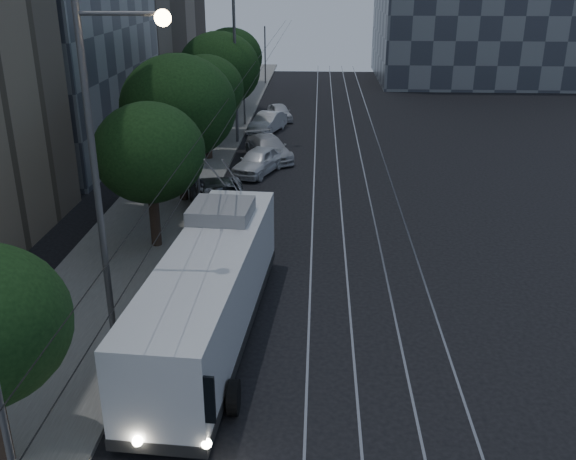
% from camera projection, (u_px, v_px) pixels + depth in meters
% --- Properties ---
extents(ground, '(120.00, 120.00, 0.00)m').
position_uv_depth(ground, '(301.00, 320.00, 22.28)').
color(ground, black).
rests_on(ground, ground).
extents(sidewalk, '(5.00, 90.00, 0.15)m').
position_uv_depth(sidewalk, '(194.00, 159.00, 41.12)').
color(sidewalk, slate).
rests_on(sidewalk, ground).
extents(tram_rails, '(4.52, 90.00, 0.02)m').
position_uv_depth(tram_rails, '(350.00, 162.00, 40.69)').
color(tram_rails, gray).
rests_on(tram_rails, ground).
extents(overhead_wires, '(2.23, 90.00, 6.00)m').
position_uv_depth(overhead_wires, '(231.00, 107.00, 39.73)').
color(overhead_wires, black).
rests_on(overhead_wires, ground).
extents(trolleybus, '(3.37, 12.29, 5.63)m').
position_uv_depth(trolleybus, '(211.00, 290.00, 20.70)').
color(trolleybus, silver).
rests_on(trolleybus, ground).
extents(pickup_silver, '(4.13, 6.43, 1.65)m').
position_uv_depth(pickup_silver, '(220.00, 200.00, 31.50)').
color(pickup_silver, '#919498').
rests_on(pickup_silver, ground).
extents(car_white_a, '(3.25, 4.85, 1.53)m').
position_uv_depth(car_white_a, '(258.00, 161.00, 38.21)').
color(car_white_a, silver).
rests_on(car_white_a, ground).
extents(car_white_b, '(3.88, 5.48, 1.47)m').
position_uv_depth(car_white_b, '(269.00, 148.00, 41.12)').
color(car_white_b, '#AFAFB3').
rests_on(car_white_b, ground).
extents(car_white_c, '(2.79, 4.72, 1.47)m').
position_uv_depth(car_white_c, '(267.00, 123.00, 48.09)').
color(car_white_c, silver).
rests_on(car_white_c, ground).
extents(car_white_d, '(2.53, 4.05, 1.29)m').
position_uv_depth(car_white_d, '(280.00, 112.00, 52.13)').
color(car_white_d, silver).
rests_on(car_white_d, ground).
extents(tree_1, '(4.65, 4.65, 6.38)m').
position_uv_depth(tree_1, '(149.00, 153.00, 26.53)').
color(tree_1, black).
rests_on(tree_1, ground).
extents(tree_2, '(5.78, 5.78, 7.60)m').
position_uv_depth(tree_2, '(179.00, 107.00, 31.89)').
color(tree_2, black).
rests_on(tree_2, ground).
extents(tree_3, '(4.71, 4.71, 6.62)m').
position_uv_depth(tree_3, '(206.00, 90.00, 39.52)').
color(tree_3, black).
rests_on(tree_3, ground).
extents(tree_4, '(5.73, 5.73, 7.52)m').
position_uv_depth(tree_4, '(219.00, 69.00, 44.62)').
color(tree_4, black).
rests_on(tree_4, ground).
extents(tree_5, '(5.33, 5.33, 7.00)m').
position_uv_depth(tree_5, '(231.00, 57.00, 53.78)').
color(tree_5, black).
rests_on(tree_5, ground).
extents(streetlamp_near, '(2.56, 0.44, 10.68)m').
position_uv_depth(streetlamp_near, '(108.00, 159.00, 17.91)').
color(streetlamp_near, '#59595B').
rests_on(streetlamp_near, ground).
extents(streetlamp_far, '(2.61, 0.44, 10.90)m').
position_uv_depth(streetlamp_far, '(241.00, 48.00, 42.73)').
color(streetlamp_far, '#59595B').
rests_on(streetlamp_far, ground).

